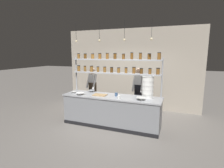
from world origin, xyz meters
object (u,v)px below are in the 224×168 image
(prep_bowl_center_back, at_px, (80,94))
(spice_shelf_unit, at_px, (115,67))
(container_stack, at_px, (148,87))
(prep_bowl_near_left, at_px, (74,92))
(chef_center, at_px, (138,90))
(chef_left, at_px, (93,88))
(cutting_board, at_px, (100,95))
(prep_bowl_near_right, at_px, (92,91))
(prep_bowl_center_front, at_px, (141,99))
(serving_cup_by_board, at_px, (116,94))
(serving_cup_front, at_px, (119,97))

(prep_bowl_center_back, bearing_deg, spice_shelf_unit, 31.33)
(spice_shelf_unit, bearing_deg, prep_bowl_center_back, -148.67)
(container_stack, distance_m, prep_bowl_near_left, 2.33)
(prep_bowl_near_left, bearing_deg, prep_bowl_center_back, -26.55)
(spice_shelf_unit, relative_size, container_stack, 4.65)
(chef_center, xyz_separation_m, container_stack, (0.39, -0.58, 0.24))
(chef_left, xyz_separation_m, cutting_board, (0.67, -0.80, -0.03))
(container_stack, xyz_separation_m, prep_bowl_near_right, (-1.83, 0.09, -0.28))
(cutting_board, bearing_deg, prep_bowl_center_front, -3.78)
(spice_shelf_unit, distance_m, chef_center, 1.08)
(prep_bowl_near_right, bearing_deg, serving_cup_by_board, -14.72)
(prep_bowl_center_back, bearing_deg, chef_center, 32.52)
(cutting_board, height_order, serving_cup_by_board, serving_cup_by_board)
(prep_bowl_near_left, height_order, serving_cup_front, serving_cup_front)
(cutting_board, xyz_separation_m, serving_cup_front, (0.65, -0.16, 0.03))
(prep_bowl_center_front, xyz_separation_m, prep_bowl_near_right, (-1.72, 0.42, -0.01))
(cutting_board, xyz_separation_m, prep_bowl_near_left, (-0.92, -0.01, 0.01))
(container_stack, bearing_deg, prep_bowl_center_back, -167.86)
(chef_center, distance_m, container_stack, 0.74)
(prep_bowl_center_back, xyz_separation_m, serving_cup_by_board, (1.07, 0.26, 0.02))
(cutting_board, bearing_deg, chef_center, 39.91)
(container_stack, relative_size, prep_bowl_near_left, 3.61)
(cutting_board, distance_m, prep_bowl_center_front, 1.27)
(chef_left, distance_m, serving_cup_by_board, 1.36)
(prep_bowl_center_back, height_order, serving_cup_front, serving_cup_front)
(prep_bowl_near_right, relative_size, serving_cup_front, 2.38)
(prep_bowl_near_right, bearing_deg, prep_bowl_center_front, -13.67)
(container_stack, distance_m, prep_bowl_center_front, 0.44)
(prep_bowl_near_left, bearing_deg, prep_bowl_near_right, 36.08)
(container_stack, bearing_deg, serving_cup_by_board, -169.76)
(prep_bowl_near_left, height_order, prep_bowl_near_right, prep_bowl_near_right)
(prep_bowl_center_front, relative_size, serving_cup_by_board, 2.64)
(chef_center, bearing_deg, chef_left, -171.74)
(chef_center, relative_size, serving_cup_by_board, 16.89)
(cutting_board, height_order, prep_bowl_near_right, prep_bowl_near_right)
(prep_bowl_center_back, distance_m, serving_cup_by_board, 1.10)
(container_stack, height_order, prep_bowl_center_back, container_stack)
(serving_cup_front, bearing_deg, prep_bowl_near_left, 174.29)
(chef_left, xyz_separation_m, prep_bowl_center_back, (0.09, -0.98, -0.01))
(cutting_board, xyz_separation_m, serving_cup_by_board, (0.49, 0.09, 0.04))
(prep_bowl_near_left, distance_m, serving_cup_front, 1.58)
(serving_cup_front, bearing_deg, prep_bowl_center_front, 7.35)
(spice_shelf_unit, xyz_separation_m, chef_left, (-1.02, 0.41, -0.79))
(container_stack, xyz_separation_m, prep_bowl_near_left, (-2.30, -0.25, -0.28))
(chef_left, height_order, chef_center, chef_center)
(chef_center, relative_size, prep_bowl_center_front, 6.39)
(chef_left, bearing_deg, prep_bowl_near_right, -53.48)
(chef_center, height_order, prep_bowl_center_back, chef_center)
(prep_bowl_near_left, relative_size, prep_bowl_center_back, 0.66)
(serving_cup_by_board, bearing_deg, container_stack, 10.24)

